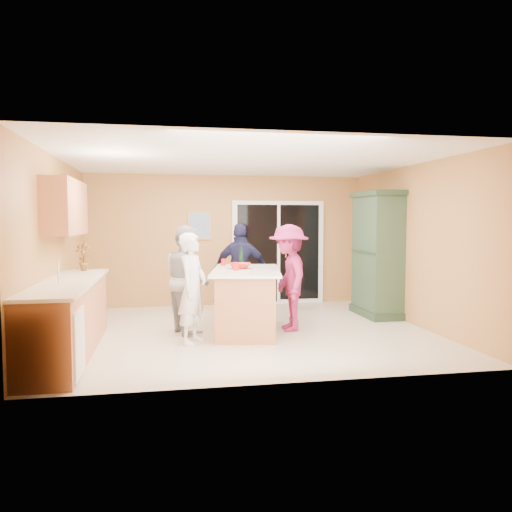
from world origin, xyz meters
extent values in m
plane|color=beige|center=(0.00, 0.00, 0.00)|extent=(5.50, 5.50, 0.00)
cube|color=white|center=(0.00, 0.00, 2.60)|extent=(5.50, 5.00, 0.10)
cube|color=#ECA661|center=(0.00, 2.50, 1.30)|extent=(5.50, 0.10, 2.60)
cube|color=#ECA661|center=(0.00, -2.50, 1.30)|extent=(5.50, 0.10, 2.60)
cube|color=#ECA661|center=(-2.75, 0.00, 1.30)|extent=(0.10, 5.00, 2.60)
cube|color=#ECA661|center=(2.75, 0.00, 1.30)|extent=(0.10, 5.00, 2.60)
cube|color=#C4764C|center=(-2.45, -0.90, 0.45)|extent=(0.60, 3.00, 0.90)
cube|color=white|center=(-2.44, -2.00, 0.40)|extent=(0.62, 0.60, 0.72)
cube|color=white|center=(-2.44, -0.90, 0.92)|extent=(0.65, 3.05, 0.04)
cylinder|color=silver|center=(-2.45, -1.40, 1.09)|extent=(0.02, 0.02, 0.30)
cube|color=#C4764C|center=(-2.58, -0.20, 1.88)|extent=(0.35, 1.60, 0.75)
cube|color=white|center=(1.05, 2.47, 1.05)|extent=(1.90, 0.05, 2.10)
cube|color=black|center=(1.05, 2.46, 1.05)|extent=(1.70, 0.03, 1.94)
cube|color=white|center=(1.05, 2.45, 1.05)|extent=(0.06, 0.04, 1.94)
cube|color=silver|center=(1.20, 2.44, 1.00)|extent=(0.02, 0.03, 0.12)
cube|color=tan|center=(-0.55, 2.48, 1.60)|extent=(0.46, 0.03, 0.56)
cube|color=#527BAB|center=(-0.55, 2.47, 1.60)|extent=(0.38, 0.02, 0.48)
cube|color=#C4764C|center=(-0.03, -0.03, 0.46)|extent=(1.11, 1.74, 0.92)
cube|color=white|center=(-0.03, -0.03, 0.94)|extent=(1.30, 1.97, 0.04)
cube|color=black|center=(-0.03, -0.03, 0.05)|extent=(1.01, 1.65, 0.10)
cube|color=#233926|center=(2.49, 0.85, 0.07)|extent=(0.61, 1.16, 0.13)
cube|color=#365138|center=(2.49, 0.85, 1.09)|extent=(0.55, 1.09, 2.05)
cube|color=#233926|center=(2.49, 0.85, 2.16)|extent=(0.63, 1.20, 0.09)
imported|color=silver|center=(-0.86, -0.59, 0.76)|extent=(0.58, 0.66, 1.53)
imported|color=#A2A2A5|center=(-0.91, 0.13, 0.81)|extent=(0.84, 0.95, 1.63)
imported|color=#171833|center=(0.08, 1.14, 0.83)|extent=(1.03, 0.58, 1.65)
imported|color=#901F49|center=(0.64, -0.03, 0.82)|extent=(0.65, 1.08, 1.64)
imported|color=red|center=(-0.10, 0.11, 1.00)|extent=(0.42, 0.42, 0.08)
imported|color=red|center=(-2.45, 0.39, 1.16)|extent=(0.27, 0.23, 0.43)
cylinder|color=red|center=(-0.21, -0.20, 1.02)|extent=(0.11, 0.11, 0.12)
cylinder|color=red|center=(-0.30, 0.60, 1.02)|extent=(0.08, 0.08, 0.11)
cylinder|color=black|center=(-0.02, 0.50, 1.08)|extent=(0.08, 0.08, 0.24)
cylinder|color=black|center=(-0.02, 0.50, 1.24)|extent=(0.03, 0.03, 0.09)
cylinder|color=white|center=(-0.02, 0.50, 0.97)|extent=(0.22, 0.22, 0.01)
camera|label=1|loc=(-1.24, -7.45, 1.69)|focal=35.00mm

